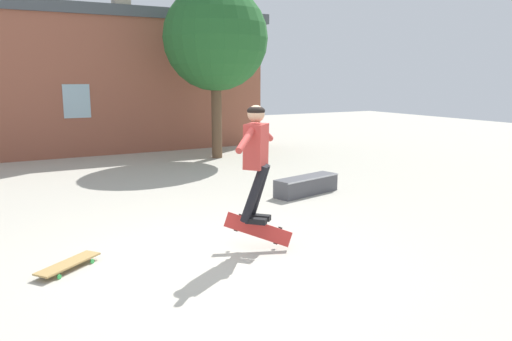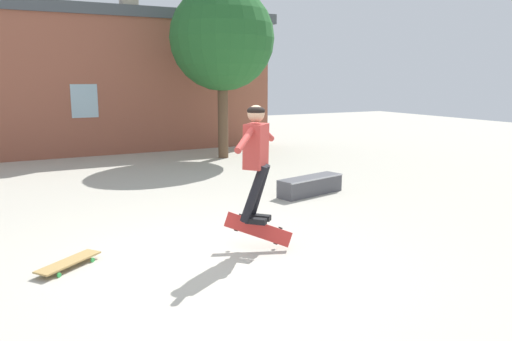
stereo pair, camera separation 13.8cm
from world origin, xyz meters
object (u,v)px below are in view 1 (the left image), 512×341
Objects in this scene: tree_right at (216,39)px; skateboard_flipping at (258,229)px; skate_ledge at (306,185)px; skater at (256,153)px; skateboard_resting at (68,264)px.

skateboard_flipping is at bearing -110.44° from tree_right.
tree_right is at bearing 72.77° from skate_ledge.
skater is at bearing -149.23° from skate_ledge.
skate_ledge is at bearing 91.69° from skater.
skater reaches higher than skateboard_flipping.
tree_right is 7.70m from skater.
tree_right is 3.11× the size of skater.
skateboard_flipping is 0.97× the size of skateboard_resting.
skateboard_flipping is at bearing -149.01° from skate_ledge.
skater is 1.85× the size of skateboard_resting.
tree_right is at bearing 102.77° from skateboard_flipping.
skate_ledge is 1.87× the size of skateboard_flipping.
skater reaches higher than skate_ledge.
skateboard_resting is (-2.24, 0.43, -0.19)m from skateboard_flipping.
skateboard_resting is (-4.51, -1.80, -0.10)m from skate_ledge.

